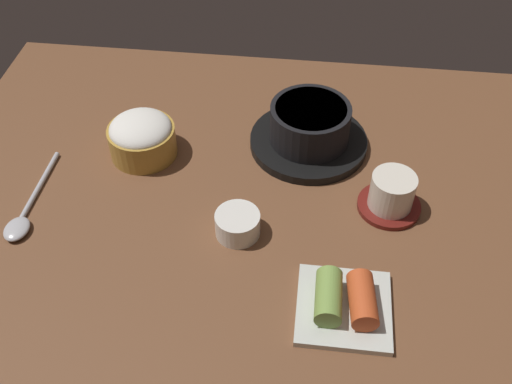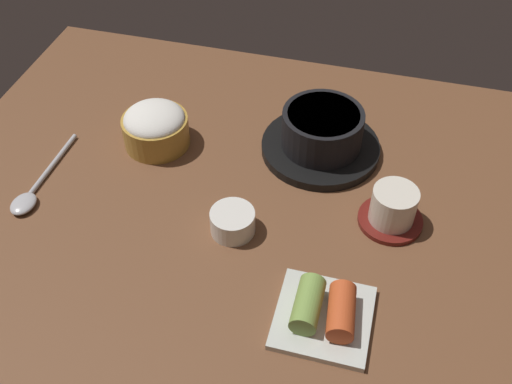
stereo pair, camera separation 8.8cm
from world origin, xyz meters
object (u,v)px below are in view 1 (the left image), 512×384
object	(u,v)px
tea_cup_with_saucer	(392,195)
spoon	(24,215)
stone_pot	(309,129)
rice_bowl	(142,136)
kimchi_plate	(345,303)
banchan_cup_center	(236,223)

from	to	relation	value
tea_cup_with_saucer	spoon	xyz separation A→B (cm)	(-53.68, -8.34, -2.29)
stone_pot	tea_cup_with_saucer	world-z (taller)	stone_pot
rice_bowl	tea_cup_with_saucer	distance (cm)	40.37
rice_bowl	kimchi_plate	xyz separation A→B (cm)	(33.10, -26.78, -1.83)
rice_bowl	kimchi_plate	size ratio (longest dim) A/B	0.90
banchan_cup_center	kimchi_plate	world-z (taller)	kimchi_plate
rice_bowl	banchan_cup_center	world-z (taller)	rice_bowl
stone_pot	kimchi_plate	size ratio (longest dim) A/B	1.60
stone_pot	banchan_cup_center	size ratio (longest dim) A/B	2.99
tea_cup_with_saucer	stone_pot	bearing A→B (deg)	134.79
rice_bowl	banchan_cup_center	size ratio (longest dim) A/B	1.67
stone_pot	banchan_cup_center	xyz separation A→B (cm)	(-9.30, -20.36, -1.55)
stone_pot	banchan_cup_center	world-z (taller)	stone_pot
stone_pot	kimchi_plate	distance (cm)	32.54
tea_cup_with_saucer	kimchi_plate	xyz separation A→B (cm)	(-6.49, -18.91, -1.19)
tea_cup_with_saucer	kimchi_plate	bearing A→B (deg)	-108.94
kimchi_plate	rice_bowl	bearing A→B (deg)	141.03
stone_pot	tea_cup_with_saucer	bearing A→B (deg)	-45.21
rice_bowl	spoon	size ratio (longest dim) A/B	0.57
banchan_cup_center	spoon	world-z (taller)	banchan_cup_center
stone_pot	kimchi_plate	bearing A→B (deg)	-78.71
rice_bowl	spoon	world-z (taller)	rice_bowl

